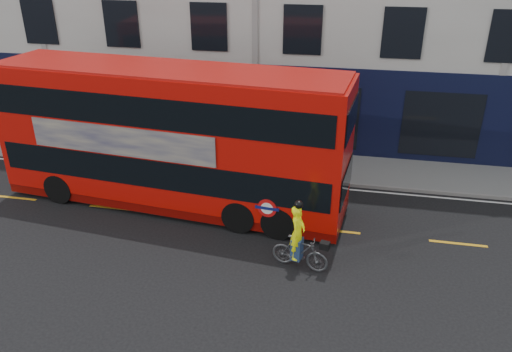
# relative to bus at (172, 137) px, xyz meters

# --- Properties ---
(ground) EXTENTS (120.00, 120.00, 0.00)m
(ground) POSITION_rel_bus_xyz_m (1.85, -2.42, -2.58)
(ground) COLOR black
(ground) RESTS_ON ground
(pavement) EXTENTS (60.00, 3.00, 0.12)m
(pavement) POSITION_rel_bus_xyz_m (1.85, 4.08, -2.52)
(pavement) COLOR slate
(pavement) RESTS_ON ground
(kerb) EXTENTS (60.00, 0.12, 0.13)m
(kerb) POSITION_rel_bus_xyz_m (1.85, 2.58, -2.52)
(kerb) COLOR slate
(kerb) RESTS_ON ground
(road_edge_line) EXTENTS (58.00, 0.10, 0.01)m
(road_edge_line) POSITION_rel_bus_xyz_m (1.85, 2.28, -2.58)
(road_edge_line) COLOR silver
(road_edge_line) RESTS_ON ground
(lane_dashes) EXTENTS (58.00, 0.12, 0.01)m
(lane_dashes) POSITION_rel_bus_xyz_m (1.85, -0.92, -2.58)
(lane_dashes) COLOR orange
(lane_dashes) RESTS_ON ground
(bus) EXTENTS (12.70, 4.07, 5.04)m
(bus) POSITION_rel_bus_xyz_m (0.00, 0.00, 0.00)
(bus) COLOR red
(bus) RESTS_ON ground
(cyclist) EXTENTS (1.81, 0.86, 2.24)m
(cyclist) POSITION_rel_bus_xyz_m (4.95, -3.19, -1.83)
(cyclist) COLOR #47494C
(cyclist) RESTS_ON ground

